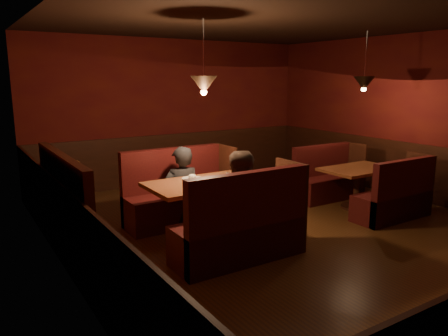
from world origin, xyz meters
TOP-DOWN VIEW (x-y plane):
  - room at (-0.28, 0.04)m, footprint 6.02×7.02m
  - main_table at (-1.17, 0.19)m, footprint 1.49×0.90m
  - main_bench_far at (-1.16, 1.04)m, footprint 1.63×0.58m
  - main_bench_near at (-1.16, -0.65)m, footprint 1.63×0.58m
  - second_table at (1.68, 0.10)m, footprint 1.21×0.78m
  - second_bench_far at (1.71, 0.83)m, footprint 1.34×0.50m
  - second_bench_near at (1.71, -0.62)m, footprint 1.34×0.50m
  - diner_a at (-1.22, 0.81)m, footprint 0.61×0.45m
  - diner_b at (-1.00, -0.45)m, footprint 0.85×0.69m

SIDE VIEW (x-z plane):
  - second_bench_far at x=1.71m, z-range -0.17..0.78m
  - second_bench_near at x=1.71m, z-range -0.17..0.78m
  - main_bench_far at x=-1.16m, z-range -0.20..0.91m
  - main_bench_near at x=-1.16m, z-range -0.20..0.91m
  - second_table at x=1.68m, z-range 0.17..0.85m
  - main_table at x=-1.17m, z-range 0.09..1.13m
  - diner_a at x=-1.22m, z-range 0.00..1.54m
  - diner_b at x=-1.00m, z-range 0.00..1.63m
  - room at x=-0.28m, z-range -0.41..2.51m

